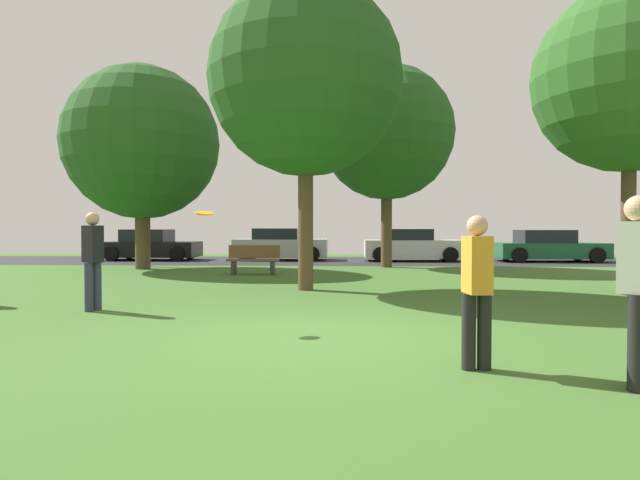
{
  "coord_description": "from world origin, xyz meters",
  "views": [
    {
      "loc": [
        0.45,
        -6.91,
        1.42
      ],
      "look_at": [
        0.0,
        2.42,
        1.21
      ],
      "focal_mm": 29.43,
      "sensor_mm": 36.0,
      "label": 1
    }
  ],
  "objects_px": {
    "person_walking": "(477,286)",
    "parked_car_black": "(151,246)",
    "oak_tree_left": "(387,133)",
    "frisbee_disc": "(204,213)",
    "oak_tree_right": "(306,80)",
    "parked_car_green": "(548,247)",
    "park_bench": "(254,259)",
    "parked_car_silver": "(281,245)",
    "parked_car_white": "(412,246)",
    "maple_tree_near": "(630,78)",
    "person_thrower": "(638,282)",
    "street_lamp_post": "(145,206)",
    "maple_tree_far": "(142,143)",
    "person_catcher": "(93,256)"
  },
  "relations": [
    {
      "from": "person_catcher",
      "to": "street_lamp_post",
      "type": "bearing_deg",
      "value": 136.99
    },
    {
      "from": "oak_tree_right",
      "to": "parked_car_green",
      "type": "bearing_deg",
      "value": 48.33
    },
    {
      "from": "maple_tree_far",
      "to": "person_thrower",
      "type": "bearing_deg",
      "value": -53.95
    },
    {
      "from": "maple_tree_far",
      "to": "street_lamp_post",
      "type": "height_order",
      "value": "maple_tree_far"
    },
    {
      "from": "maple_tree_far",
      "to": "oak_tree_left",
      "type": "relative_size",
      "value": 0.96
    },
    {
      "from": "oak_tree_left",
      "to": "frisbee_disc",
      "type": "relative_size",
      "value": 20.17
    },
    {
      "from": "parked_car_white",
      "to": "parked_car_green",
      "type": "distance_m",
      "value": 5.78
    },
    {
      "from": "person_walking",
      "to": "parked_car_silver",
      "type": "height_order",
      "value": "person_walking"
    },
    {
      "from": "parked_car_silver",
      "to": "park_bench",
      "type": "relative_size",
      "value": 2.57
    },
    {
      "from": "street_lamp_post",
      "to": "person_walking",
      "type": "bearing_deg",
      "value": -57.7
    },
    {
      "from": "maple_tree_far",
      "to": "parked_car_white",
      "type": "xyz_separation_m",
      "value": [
        9.97,
        4.95,
        -3.75
      ]
    },
    {
      "from": "street_lamp_post",
      "to": "parked_car_silver",
      "type": "bearing_deg",
      "value": 42.89
    },
    {
      "from": "oak_tree_left",
      "to": "parked_car_green",
      "type": "height_order",
      "value": "oak_tree_left"
    },
    {
      "from": "person_walking",
      "to": "parked_car_black",
      "type": "height_order",
      "value": "person_walking"
    },
    {
      "from": "maple_tree_near",
      "to": "parked_car_white",
      "type": "relative_size",
      "value": 1.59
    },
    {
      "from": "street_lamp_post",
      "to": "person_catcher",
      "type": "bearing_deg",
      "value": -73.44
    },
    {
      "from": "parked_car_green",
      "to": "parked_car_white",
      "type": "bearing_deg",
      "value": 178.65
    },
    {
      "from": "person_thrower",
      "to": "person_walking",
      "type": "distance_m",
      "value": 1.38
    },
    {
      "from": "maple_tree_near",
      "to": "person_catcher",
      "type": "relative_size",
      "value": 3.9
    },
    {
      "from": "oak_tree_left",
      "to": "parked_car_green",
      "type": "relative_size",
      "value": 1.65
    },
    {
      "from": "oak_tree_left",
      "to": "parked_car_silver",
      "type": "distance_m",
      "value": 7.32
    },
    {
      "from": "person_thrower",
      "to": "street_lamp_post",
      "type": "xyz_separation_m",
      "value": [
        -9.98,
        14.38,
        1.3
      ]
    },
    {
      "from": "parked_car_black",
      "to": "park_bench",
      "type": "distance_m",
      "value": 9.16
    },
    {
      "from": "parked_car_silver",
      "to": "street_lamp_post",
      "type": "distance_m",
      "value": 6.36
    },
    {
      "from": "maple_tree_near",
      "to": "street_lamp_post",
      "type": "height_order",
      "value": "maple_tree_near"
    },
    {
      "from": "oak_tree_right",
      "to": "parked_car_black",
      "type": "bearing_deg",
      "value": 125.23
    },
    {
      "from": "maple_tree_far",
      "to": "person_walking",
      "type": "distance_m",
      "value": 15.61
    },
    {
      "from": "oak_tree_right",
      "to": "park_bench",
      "type": "distance_m",
      "value": 6.2
    },
    {
      "from": "parked_car_green",
      "to": "street_lamp_post",
      "type": "relative_size",
      "value": 0.99
    },
    {
      "from": "maple_tree_near",
      "to": "park_bench",
      "type": "xyz_separation_m",
      "value": [
        -8.85,
        4.53,
        -4.14
      ]
    },
    {
      "from": "oak_tree_left",
      "to": "parked_car_green",
      "type": "bearing_deg",
      "value": 26.24
    },
    {
      "from": "oak_tree_right",
      "to": "person_walking",
      "type": "distance_m",
      "value": 8.12
    },
    {
      "from": "oak_tree_right",
      "to": "oak_tree_left",
      "type": "bearing_deg",
      "value": 71.49
    },
    {
      "from": "person_catcher",
      "to": "park_bench",
      "type": "distance_m",
      "value": 7.39
    },
    {
      "from": "maple_tree_near",
      "to": "maple_tree_far",
      "type": "bearing_deg",
      "value": 153.57
    },
    {
      "from": "person_walking",
      "to": "parked_car_black",
      "type": "xyz_separation_m",
      "value": [
        -10.01,
        17.73,
        -0.22
      ]
    },
    {
      "from": "person_walking",
      "to": "oak_tree_right",
      "type": "bearing_deg",
      "value": 12.62
    },
    {
      "from": "maple_tree_far",
      "to": "frisbee_disc",
      "type": "relative_size",
      "value": 19.37
    },
    {
      "from": "person_catcher",
      "to": "parked_car_white",
      "type": "xyz_separation_m",
      "value": [
        7.23,
        14.14,
        -0.3
      ]
    },
    {
      "from": "maple_tree_far",
      "to": "parked_car_green",
      "type": "distance_m",
      "value": 16.89
    },
    {
      "from": "person_thrower",
      "to": "street_lamp_post",
      "type": "bearing_deg",
      "value": -24.81
    },
    {
      "from": "oak_tree_right",
      "to": "park_bench",
      "type": "xyz_separation_m",
      "value": [
        -1.91,
        3.97,
        -4.36
      ]
    },
    {
      "from": "person_walking",
      "to": "park_bench",
      "type": "xyz_separation_m",
      "value": [
        -4.14,
        10.69,
        -0.38
      ]
    },
    {
      "from": "parked_car_green",
      "to": "park_bench",
      "type": "distance_m",
      "value": 13.35
    },
    {
      "from": "maple_tree_near",
      "to": "parked_car_silver",
      "type": "bearing_deg",
      "value": 127.01
    },
    {
      "from": "maple_tree_near",
      "to": "person_walking",
      "type": "relative_size",
      "value": 4.26
    },
    {
      "from": "frisbee_disc",
      "to": "person_catcher",
      "type": "bearing_deg",
      "value": 149.56
    },
    {
      "from": "maple_tree_far",
      "to": "oak_tree_left",
      "type": "height_order",
      "value": "oak_tree_left"
    },
    {
      "from": "maple_tree_near",
      "to": "parked_car_green",
      "type": "relative_size",
      "value": 1.48
    },
    {
      "from": "maple_tree_far",
      "to": "street_lamp_post",
      "type": "bearing_deg",
      "value": 106.31
    }
  ]
}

